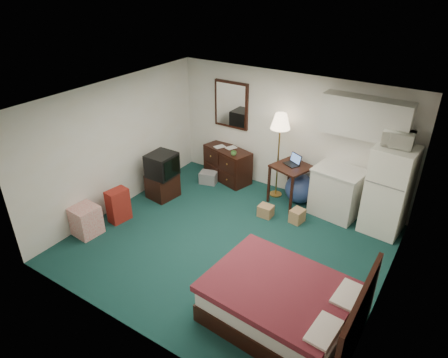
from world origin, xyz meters
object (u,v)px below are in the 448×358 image
Objects in this scene: floor_lamp at (278,156)px; suitcase at (118,205)px; bed at (281,303)px; fridge at (389,190)px; tv_stand at (163,186)px; kitchen_counter at (337,193)px; desk at (290,184)px; dresser at (228,164)px.

floor_lamp reaches higher than suitcase.
bed is (1.54, -2.99, -0.59)m from floor_lamp.
bed is 2.88× the size of suitcase.
tv_stand is at bearing -157.58° from fridge.
bed is 3.85m from tv_stand.
floor_lamp reaches higher than kitchen_counter.
floor_lamp is 2.14× the size of desk.
suitcase is (-2.04, -2.45, -0.57)m from floor_lamp.
kitchen_counter reaches higher than desk.
dresser is 1.17× the size of kitchen_counter.
dresser is 1.31× the size of desk.
floor_lamp is 2.16m from fridge.
desk reaches higher than suitcase.
kitchen_counter is 1.44× the size of suitcase.
suitcase is (-4.20, -2.38, -0.49)m from fridge.
fridge is 2.98× the size of tv_stand.
kitchen_counter is at bearing 13.88° from dresser.
fridge is at bearing 38.00° from suitcase.
tv_stand is (-4.09, -1.26, -0.56)m from fridge.
desk reaches higher than tv_stand.
suitcase is at bearing -92.87° from dresser.
kitchen_counter is at bearing 99.30° from bed.
fridge is 4.85m from suitcase.
suitcase is at bearing -145.24° from fridge.
fridge is (3.38, -0.11, 0.44)m from dresser.
desk is 1.29× the size of suitcase.
kitchen_counter is 2.97m from bed.
kitchen_counter is (2.49, -0.07, 0.09)m from dresser.
suitcase is (-0.82, -2.48, -0.05)m from dresser.
floor_lamp is 3.24m from suitcase.
tv_stand is at bearing -102.05° from dresser.
bed is at bearing -62.66° from floor_lamp.
dresser is 2.49m from kitchen_counter.
kitchen_counter reaches higher than suitcase.
desk is 0.90× the size of kitchen_counter.
fridge reaches higher than suitcase.
fridge reaches higher than kitchen_counter.
tv_stand is (-2.30, -1.20, -0.16)m from desk.
dresser is at bearing 178.36° from floor_lamp.
kitchen_counter is (0.91, 0.10, 0.05)m from desk.
dresser is 1.55m from tv_stand.
suitcase is (-3.31, -2.41, -0.14)m from kitchen_counter.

